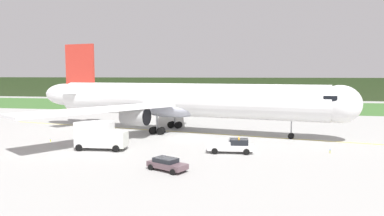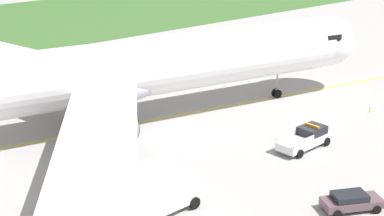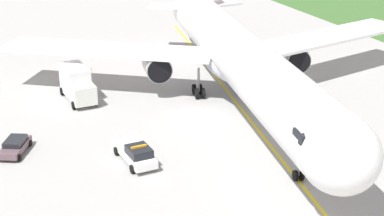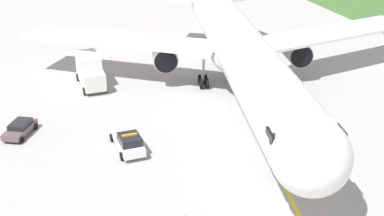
{
  "view_description": "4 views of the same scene",
  "coord_description": "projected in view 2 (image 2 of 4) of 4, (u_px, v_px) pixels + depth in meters",
  "views": [
    {
      "loc": [
        11.21,
        -52.3,
        9.79
      ],
      "look_at": [
        -0.64,
        7.25,
        3.98
      ],
      "focal_mm": 32.89,
      "sensor_mm": 36.0,
      "label": 1
    },
    {
      "loc": [
        -30.68,
        -41.51,
        21.27
      ],
      "look_at": [
        2.09,
        0.08,
        2.43
      ],
      "focal_mm": 57.33,
      "sensor_mm": 36.0,
      "label": 2
    },
    {
      "loc": [
        52.13,
        -21.43,
        23.21
      ],
      "look_at": [
        3.57,
        -1.98,
        2.56
      ],
      "focal_mm": 55.32,
      "sensor_mm": 36.0,
      "label": 3
    },
    {
      "loc": [
        49.85,
        -14.97,
        22.77
      ],
      "look_at": [
        5.63,
        -2.18,
        2.45
      ],
      "focal_mm": 48.89,
      "sensor_mm": 36.0,
      "label": 4
    }
  ],
  "objects": [
    {
      "name": "airliner",
      "position": [
        119.0,
        72.0,
        56.73
      ],
      "size": [
        56.59,
        50.28,
        15.45
      ],
      "color": "white",
      "rests_on": "ground"
    },
    {
      "name": "ops_pickup_truck",
      "position": [
        306.0,
        138.0,
        53.37
      ],
      "size": [
        5.85,
        2.65,
        1.94
      ],
      "color": "white",
      "rests_on": "ground"
    },
    {
      "name": "ground",
      "position": [
        175.0,
        138.0,
        55.74
      ],
      "size": [
        320.0,
        320.0,
        0.0
      ],
      "primitive_type": "plane",
      "color": "#A0A09D"
    },
    {
      "name": "staff_car",
      "position": [
        351.0,
        201.0,
        43.0
      ],
      "size": [
        4.57,
        3.42,
        1.3
      ],
      "color": "#5C464D",
      "rests_on": "ground"
    },
    {
      "name": "taxiway_centerline_main",
      "position": [
        127.0,
        125.0,
        58.81
      ],
      "size": [
        73.1,
        12.76,
        0.01
      ],
      "primitive_type": "cube",
      "rotation": [
        0.0,
        0.0,
        -0.17
      ],
      "color": "yellow",
      "rests_on": "ground"
    },
    {
      "name": "taxiway_edge_light_east",
      "position": [
        370.0,
        110.0,
        62.11
      ],
      "size": [
        0.12,
        0.12,
        0.51
      ],
      "color": "yellow",
      "rests_on": "ground"
    },
    {
      "name": "catering_truck",
      "position": [
        155.0,
        190.0,
        41.91
      ],
      "size": [
        6.7,
        3.08,
        3.86
      ],
      "color": "silver",
      "rests_on": "ground"
    }
  ]
}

